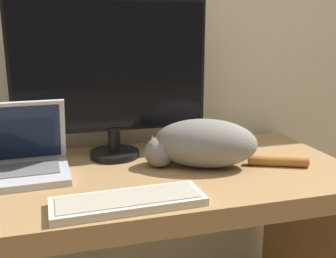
# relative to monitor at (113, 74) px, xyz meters

# --- Properties ---
(desk) EXTENTS (1.41, 0.60, 0.77)m
(desk) POSITION_rel_monitor_xyz_m (-0.00, -0.17, -0.45)
(desk) COLOR #A37A4C
(desk) RESTS_ON ground_plane
(monitor) EXTENTS (0.63, 0.17, 0.51)m
(monitor) POSITION_rel_monitor_xyz_m (0.00, 0.00, 0.00)
(monitor) COLOR black
(monitor) RESTS_ON desk
(laptop) EXTENTS (0.31, 0.23, 0.22)m
(laptop) POSITION_rel_monitor_xyz_m (-0.31, -0.11, -0.23)
(laptop) COLOR #B7B7BC
(laptop) RESTS_ON desk
(external_keyboard) EXTENTS (0.38, 0.14, 0.02)m
(external_keyboard) POSITION_rel_monitor_xyz_m (-0.03, -0.39, -0.27)
(external_keyboard) COLOR beige
(external_keyboard) RESTS_ON desk
(cat) EXTENTS (0.50, 0.28, 0.15)m
(cat) POSITION_rel_monitor_xyz_m (0.25, -0.17, -0.20)
(cat) COLOR gray
(cat) RESTS_ON desk
(small_toy) EXTENTS (0.05, 0.05, 0.05)m
(small_toy) POSITION_rel_monitor_xyz_m (0.36, -0.03, -0.25)
(small_toy) COLOR #2D6BB7
(small_toy) RESTS_ON desk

